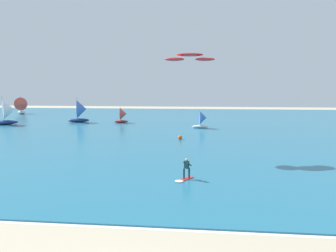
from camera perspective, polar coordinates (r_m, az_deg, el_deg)
ocean at (r=60.50m, az=2.62°, el=0.28°), size 160.00×90.00×0.10m
shoreline_foam at (r=17.28m, az=-5.44°, el=-17.71°), size 76.27×1.40×0.01m
kitesurfer at (r=24.24m, az=3.22°, el=-8.57°), size 1.57×1.93×1.67m
kite at (r=32.77m, az=4.09°, el=12.66°), size 5.44×2.25×0.80m
sailboat_center_horizon at (r=63.48m, az=-8.42°, el=2.02°), size 3.04×2.62×3.48m
sailboat_leading at (r=66.42m, az=-15.90°, el=2.72°), size 4.60×4.06×5.17m
sailboat_outermost at (r=67.39m, az=-27.72°, el=2.39°), size 5.00×4.74×5.57m
sailboat_mid_right at (r=93.61m, az=-25.64°, el=3.47°), size 4.55×4.41×5.09m
sailboat_far_left at (r=54.93m, az=6.46°, el=1.27°), size 3.02×2.58×3.48m
marker_buoy at (r=42.56m, az=2.27°, el=-2.15°), size 0.60×0.60×0.60m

